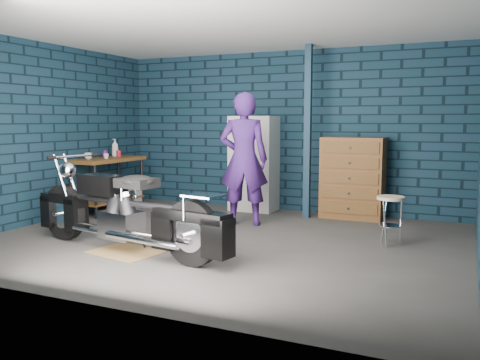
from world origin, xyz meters
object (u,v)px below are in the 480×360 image
(person, at_px, (244,159))
(tool_chest, at_px, (353,178))
(storage_bin, at_px, (126,199))
(motorcycle, at_px, (125,205))
(workbench, at_px, (108,185))
(shop_stool, at_px, (390,221))
(locker, at_px, (254,164))

(person, relative_size, tool_chest, 1.52)
(tool_chest, bearing_deg, storage_bin, -170.08)
(motorcycle, xyz_separation_m, storage_bin, (-1.91, 2.53, -0.41))
(workbench, xyz_separation_m, shop_stool, (4.69, -0.47, -0.15))
(storage_bin, bearing_deg, person, -11.36)
(locker, xyz_separation_m, shop_stool, (2.49, -1.59, -0.50))
(tool_chest, xyz_separation_m, shop_stool, (0.80, -1.59, -0.33))
(motorcycle, bearing_deg, workbench, 142.83)
(motorcycle, xyz_separation_m, shop_stool, (2.77, 1.62, -0.25))
(tool_chest, distance_m, shop_stool, 1.81)
(shop_stool, bearing_deg, motorcycle, -149.71)
(workbench, relative_size, person, 0.72)
(motorcycle, height_order, person, person)
(workbench, height_order, person, person)
(storage_bin, xyz_separation_m, shop_stool, (4.67, -0.92, 0.16))
(motorcycle, height_order, storage_bin, motorcycle)
(person, bearing_deg, workbench, -19.71)
(workbench, height_order, motorcycle, motorcycle)
(person, bearing_deg, shop_stool, 150.90)
(workbench, bearing_deg, locker, 26.99)
(tool_chest, bearing_deg, shop_stool, -63.29)
(workbench, height_order, locker, locker)
(tool_chest, bearing_deg, workbench, -163.93)
(workbench, bearing_deg, motorcycle, -47.35)
(workbench, relative_size, tool_chest, 1.10)
(locker, bearing_deg, workbench, -153.01)
(locker, xyz_separation_m, tool_chest, (1.69, 0.00, -0.17))
(storage_bin, height_order, locker, locker)
(tool_chest, bearing_deg, locker, 180.00)
(storage_bin, relative_size, locker, 0.30)
(shop_stool, bearing_deg, locker, 147.41)
(workbench, bearing_deg, shop_stool, -5.75)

